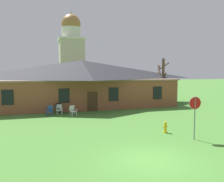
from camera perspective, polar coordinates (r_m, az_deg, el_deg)
name	(u,v)px	position (r m, az deg, el deg)	size (l,w,h in m)	color
ground_plane	(150,161)	(11.72, 9.45, -16.55)	(200.00, 200.00, 0.00)	#477F33
brick_building	(82,82)	(29.78, -7.47, 2.15)	(22.50, 10.40, 5.69)	brown
dome_tower	(71,56)	(48.70, -9.95, 8.61)	(5.18, 5.18, 16.74)	#BCB29E
stop_sign	(195,109)	(15.34, 19.76, -4.19)	(0.80, 0.12, 2.71)	slate
lawn_chair_by_porch	(50,110)	(23.36, -15.07, -4.62)	(0.74, 0.79, 0.96)	#2D5693
lawn_chair_near_door	(59,109)	(23.97, -12.85, -4.34)	(0.65, 0.68, 0.96)	white
lawn_chair_left_end	(73,110)	(22.94, -9.66, -4.69)	(0.76, 0.81, 0.96)	white
bare_tree_beside_building	(163,79)	(31.57, 12.41, 2.85)	(1.92, 1.61, 5.99)	brown
fire_hydrant	(165,127)	(16.75, 13.02, -8.72)	(0.36, 0.28, 0.79)	gold
trash_bin	(58,108)	(24.39, -13.16, -4.20)	(0.56, 0.56, 0.98)	#335638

